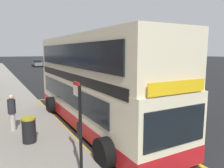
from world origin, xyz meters
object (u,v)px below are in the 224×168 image
at_px(bus_stop_sign, 79,121).
at_px(parked_car_grey_ahead, 37,63).
at_px(litter_bin, 29,130).
at_px(double_decker_bus, 94,84).
at_px(pedestrian_waiting_near_sign, 12,111).

height_order(bus_stop_sign, parked_car_grey_ahead, bus_stop_sign).
bearing_deg(litter_bin, double_decker_bus, 18.22).
relative_size(double_decker_bus, bus_stop_sign, 4.15).
relative_size(bus_stop_sign, litter_bin, 2.68).
xyz_separation_m(pedestrian_waiting_near_sign, litter_bin, (0.45, -1.71, -0.39)).
bearing_deg(bus_stop_sign, pedestrian_waiting_near_sign, 106.69).
height_order(double_decker_bus, litter_bin, double_decker_bus).
distance_m(double_decker_bus, bus_stop_sign, 4.71).
bearing_deg(litter_bin, parked_car_grey_ahead, 79.49).
bearing_deg(pedestrian_waiting_near_sign, bus_stop_sign, -73.31).
bearing_deg(parked_car_grey_ahead, bus_stop_sign, 81.04).
distance_m(double_decker_bus, pedestrian_waiting_near_sign, 3.91).
bearing_deg(parked_car_grey_ahead, litter_bin, 79.29).
xyz_separation_m(double_decker_bus, bus_stop_sign, (-2.29, -4.11, -0.35)).
relative_size(pedestrian_waiting_near_sign, litter_bin, 1.64).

